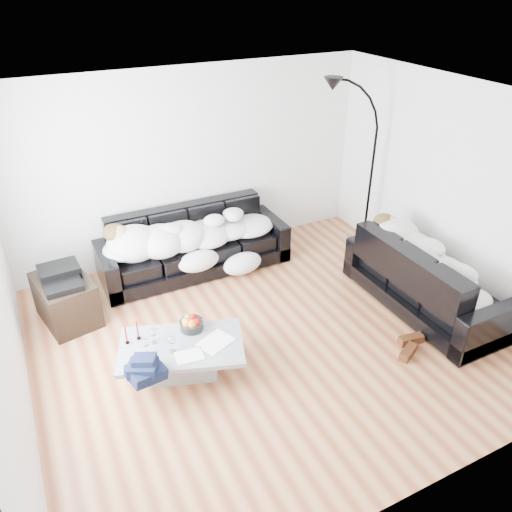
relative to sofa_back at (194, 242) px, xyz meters
name	(u,v)px	position (x,y,z in m)	size (l,w,h in m)	color
ground	(268,336)	(0.22, -1.75, -0.41)	(5.00, 5.00, 0.00)	brown
wall_back	(192,166)	(0.22, 0.50, 0.89)	(5.00, 0.02, 2.60)	silver
wall_right	(454,192)	(2.72, -1.75, 0.89)	(0.02, 4.50, 2.60)	silver
ceiling	(271,104)	(0.22, -1.75, 2.19)	(5.00, 5.00, 0.00)	white
sofa_back	(194,242)	(0.00, 0.00, 0.00)	(2.53, 0.88, 0.83)	black
sofa_right	(427,276)	(2.20, -2.07, 0.01)	(2.09, 0.90, 0.85)	black
sleeper_back	(194,229)	(0.00, -0.05, 0.22)	(2.14, 0.74, 0.43)	silver
sleeper_right	(430,261)	(2.20, -2.07, 0.22)	(1.79, 0.76, 0.44)	silver
teal_cushion	(391,233)	(2.14, -1.42, 0.31)	(0.36, 0.30, 0.20)	#0E634B
coffee_table	(182,358)	(-0.83, -1.87, -0.23)	(1.23, 0.72, 0.36)	#939699
fruit_bowl	(191,323)	(-0.64, -1.68, 0.02)	(0.25, 0.25, 0.15)	white
wine_glass_a	(154,336)	(-1.06, -1.72, 0.03)	(0.07, 0.07, 0.17)	white
wine_glass_b	(146,347)	(-1.17, -1.85, 0.03)	(0.07, 0.07, 0.18)	white
wine_glass_c	(172,344)	(-0.94, -1.93, 0.04)	(0.08, 0.08, 0.18)	white
candle_left	(126,335)	(-1.31, -1.61, 0.05)	(0.04, 0.04, 0.21)	maroon
candle_right	(138,330)	(-1.19, -1.59, 0.05)	(0.04, 0.04, 0.22)	maroon
newspaper_a	(216,342)	(-0.51, -1.99, -0.05)	(0.34, 0.26, 0.01)	silver
newspaper_b	(189,356)	(-0.81, -2.07, -0.05)	(0.27, 0.19, 0.01)	silver
navy_jacket	(139,362)	(-1.30, -2.12, 0.11)	(0.34, 0.29, 0.17)	black
shoes	(410,346)	(1.50, -2.65, -0.36)	(0.47, 0.34, 0.11)	#472311
av_cabinet	(66,300)	(-1.74, -0.42, -0.14)	(0.55, 0.80, 0.55)	black
stereo	(60,275)	(-1.74, -0.42, 0.20)	(0.44, 0.34, 0.13)	black
floor_lamp	(371,177)	(2.46, -0.53, 0.69)	(0.80, 0.32, 2.20)	black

